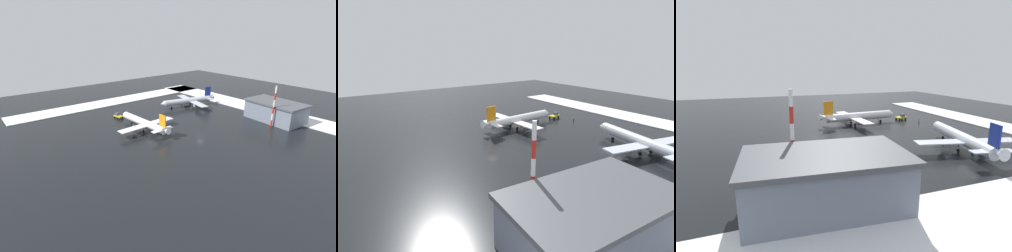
{
  "view_description": "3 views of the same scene",
  "coord_description": "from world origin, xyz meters",
  "views": [
    {
      "loc": [
        -66.14,
        70.4,
        40.46
      ],
      "look_at": [
        12.05,
        6.93,
        2.23
      ],
      "focal_mm": 28.0,
      "sensor_mm": 36.0,
      "label": 1
    },
    {
      "loc": [
        -36.57,
        -58.61,
        28.08
      ],
      "look_at": [
        9.34,
        6.79,
        3.96
      ],
      "focal_mm": 28.0,
      "sensor_mm": 36.0,
      "label": 2
    },
    {
      "loc": [
        -18.72,
        -75.75,
        21.58
      ],
      "look_at": [
        9.46,
        1.41,
        2.77
      ],
      "focal_mm": 28.0,
      "sensor_mm": 36.0,
      "label": 3
    }
  ],
  "objects": [
    {
      "name": "antenna_mast",
      "position": [
        -12.01,
        -30.93,
        8.9
      ],
      "size": [
        0.7,
        0.7,
        17.8
      ],
      "color": "red",
      "rests_on": "ground_plane"
    },
    {
      "name": "ground_crew_by_nose_gear",
      "position": [
        28.66,
        14.57,
        0.97
      ],
      "size": [
        0.36,
        0.36,
        1.71
      ],
      "rotation": [
        0.0,
        0.0,
        2.88
      ],
      "color": "black",
      "rests_on": "ground_plane"
    },
    {
      "name": "traffic_cone_mid_line",
      "position": [
        23.85,
        17.61,
        0.28
      ],
      "size": [
        0.36,
        0.36,
        0.55
      ],
      "primitive_type": "cone",
      "color": "orange",
      "rests_on": "ground_plane"
    },
    {
      "name": "ground_crew_near_tug",
      "position": [
        15.74,
        11.9,
        0.97
      ],
      "size": [
        0.36,
        0.36,
        1.71
      ],
      "rotation": [
        0.0,
        0.0,
        5.87
      ],
      "color": "black",
      "rests_on": "ground_plane"
    },
    {
      "name": "traffic_cone_wingtip_side",
      "position": [
        26.34,
        14.62,
        0.28
      ],
      "size": [
        0.36,
        0.36,
        0.55
      ],
      "primitive_type": "cone",
      "color": "orange",
      "rests_on": "ground_plane"
    },
    {
      "name": "pushback_tug",
      "position": [
        39.48,
        15.06,
        1.28
      ],
      "size": [
        4.92,
        3.01,
        2.5
      ],
      "rotation": [
        0.0,
        0.0,
        0.18
      ],
      "color": "gold",
      "rests_on": "ground_plane"
    },
    {
      "name": "cargo_hangar",
      "position": [
        -8.42,
        -39.66,
        4.44
      ],
      "size": [
        26.24,
        17.18,
        8.8
      ],
      "rotation": [
        0.0,
        0.0,
        -0.09
      ],
      "color": "slate",
      "rests_on": "ground_plane"
    },
    {
      "name": "airplane_far_rear",
      "position": [
        19.38,
        13.65,
        3.1
      ],
      "size": [
        31.56,
        26.15,
        9.37
      ],
      "rotation": [
        0.0,
        0.0,
        0.05
      ],
      "color": "white",
      "rests_on": "ground_plane"
    },
    {
      "name": "ground_plane",
      "position": [
        0.0,
        0.0,
        0.0
      ],
      "size": [
        240.0,
        240.0,
        0.0
      ],
      "primitive_type": "plane",
      "color": "black"
    },
    {
      "name": "snow_bank_right",
      "position": [
        67.0,
        0.0,
        0.15
      ],
      "size": [
        14.0,
        116.0,
        0.3
      ],
      "primitive_type": "cube",
      "color": "white",
      "rests_on": "ground_plane"
    },
    {
      "name": "snow_bank_far",
      "position": [
        0.0,
        -50.0,
        0.15
      ],
      "size": [
        152.0,
        16.0,
        0.3
      ],
      "primitive_type": "cube",
      "color": "white",
      "rests_on": "ground_plane"
    },
    {
      "name": "traffic_cone_near_nose",
      "position": [
        16.14,
        17.2,
        0.28
      ],
      "size": [
        0.36,
        0.36,
        0.55
      ],
      "primitive_type": "cone",
      "color": "orange",
      "rests_on": "ground_plane"
    },
    {
      "name": "airplane_distant_tail",
      "position": [
        32.98,
        -24.5,
        3.18
      ],
      "size": [
        26.88,
        32.04,
        9.63
      ],
      "rotation": [
        0.0,
        0.0,
        1.33
      ],
      "color": "silver",
      "rests_on": "ground_plane"
    },
    {
      "name": "ground_crew_beside_wing",
      "position": [
        42.75,
        7.69,
        0.97
      ],
      "size": [
        0.36,
        0.36,
        1.71
      ],
      "rotation": [
        0.0,
        0.0,
        6.27
      ],
      "color": "black",
      "rests_on": "ground_plane"
    }
  ]
}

